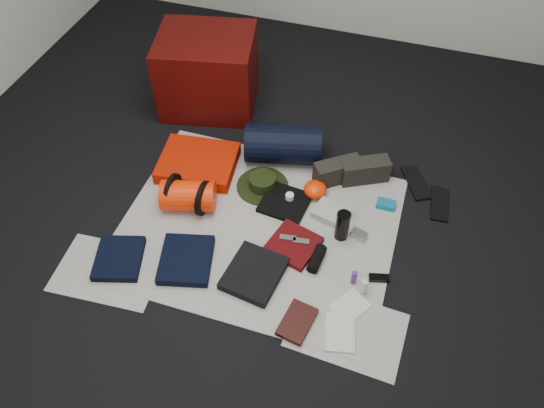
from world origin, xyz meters
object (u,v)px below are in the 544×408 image
(stuff_sack, at_px, (188,196))
(paperback_book, at_px, (297,322))
(compact_camera, at_px, (359,235))
(navy_duffel, at_px, (283,144))
(water_bottle, at_px, (342,225))
(red_cabinet, at_px, (208,72))
(sleeping_pad, at_px, (198,163))

(stuff_sack, distance_m, paperback_book, 1.02)
(compact_camera, height_order, paperback_book, compact_camera)
(compact_camera, bearing_deg, stuff_sack, -156.18)
(navy_duffel, bearing_deg, water_bottle, -59.67)
(red_cabinet, distance_m, compact_camera, 1.59)
(water_bottle, xyz_separation_m, compact_camera, (0.10, 0.03, -0.08))
(sleeping_pad, distance_m, navy_duffel, 0.57)
(sleeping_pad, height_order, compact_camera, sleeping_pad)
(sleeping_pad, height_order, water_bottle, water_bottle)
(stuff_sack, bearing_deg, sleeping_pad, 103.50)
(navy_duffel, bearing_deg, red_cabinet, 134.70)
(compact_camera, bearing_deg, paperback_book, -87.03)
(red_cabinet, xyz_separation_m, paperback_book, (1.10, -1.55, -0.25))
(navy_duffel, distance_m, water_bottle, 0.73)
(stuff_sack, height_order, navy_duffel, navy_duffel)
(sleeping_pad, relative_size, paperback_book, 2.16)
(compact_camera, relative_size, paperback_book, 0.42)
(paperback_book, bearing_deg, stuff_sack, 155.93)
(navy_duffel, bearing_deg, compact_camera, -53.03)
(sleeping_pad, bearing_deg, stuff_sack, -76.50)
(stuff_sack, xyz_separation_m, navy_duffel, (0.43, 0.57, 0.03))
(red_cabinet, relative_size, navy_duffel, 1.32)
(sleeping_pad, relative_size, water_bottle, 2.40)
(navy_duffel, relative_size, paperback_book, 2.20)
(stuff_sack, distance_m, navy_duffel, 0.71)
(sleeping_pad, xyz_separation_m, stuff_sack, (0.08, -0.32, 0.05))
(water_bottle, bearing_deg, stuff_sack, -176.66)
(red_cabinet, bearing_deg, navy_duffel, -43.07)
(navy_duffel, xyz_separation_m, compact_camera, (0.61, -0.49, -0.11))
(sleeping_pad, xyz_separation_m, water_bottle, (1.02, -0.27, 0.06))
(stuff_sack, relative_size, paperback_book, 1.44)
(navy_duffel, xyz_separation_m, paperback_book, (0.42, -1.14, -0.11))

